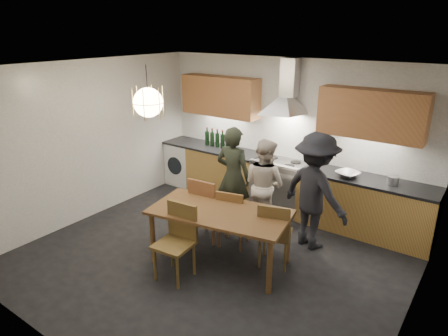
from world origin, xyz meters
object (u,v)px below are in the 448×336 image
Objects in this scene: stock_pot at (393,180)px; wine_bottles at (217,138)px; dining_table at (220,217)px; person_right at (315,191)px; chair_back_left at (206,205)px; person_left at (233,177)px; mixing_bowl at (348,174)px; person_mid at (264,185)px; chair_front at (178,236)px.

wine_bottles is (-3.22, 0.05, 0.11)m from stock_pot.
person_right reaches higher than dining_table.
stock_pot is (0.85, 0.82, 0.10)m from person_right.
person_left reaches higher than chair_back_left.
mixing_bowl is 0.60× the size of wine_bottles.
wine_bottles reaches higher than stock_pot.
chair_back_left is 0.67× the size of person_mid.
person_right reaches higher than wine_bottles.
person_mid is 0.86× the size of person_right.
person_mid is 1.73m from wine_bottles.
person_left is at bearing -157.13° from stock_pot.
wine_bottles reaches higher than mixing_bowl.
mixing_bowl is at bearing -86.60° from person_right.
wine_bottles is at bearing -17.97° from person_mid.
person_mid is at bearing -148.35° from mixing_bowl.
chair_back_left is 1.60m from person_right.
mixing_bowl is (1.08, 0.67, 0.20)m from person_mid.
wine_bottles reaches higher than chair_front.
stock_pot is at bearing -0.95° from wine_bottles.
mixing_bowl is at bearing 50.38° from dining_table.
stock_pot is (2.18, 0.92, 0.14)m from person_left.
person_mid is at bearing -124.46° from chair_back_left.
person_mid is 1.89m from stock_pot.
person_mid is at bearing -156.47° from stock_pot.
stock_pot is 0.30× the size of wine_bottles.
person_right is (1.34, 0.10, 0.04)m from person_left.
person_right reaches higher than stock_pot.
chair_back_left is 2.89× the size of mixing_bowl.
person_mid is 8.68× the size of stock_pot.
mixing_bowl is (1.55, 0.84, 0.12)m from person_left.
chair_back_left is 0.58× the size of person_right.
dining_table is 0.62m from chair_front.
person_mid is at bearing -164.05° from person_left.
person_right is (0.87, -0.07, 0.12)m from person_mid.
person_left reaches higher than person_mid.
person_right is 5.02× the size of mixing_bowl.
person_right is 2.53m from wine_bottles.
person_mid is at bearing -28.14° from wine_bottles.
person_left is 2.37m from stock_pot.
chair_front is at bearing -127.77° from stock_pot.
person_right is 1.18m from stock_pot.
stock_pot reaches higher than chair_front.
person_left is (-0.50, 1.05, 0.13)m from dining_table.
dining_table is 11.57× the size of stock_pot.
person_right reaches higher than chair_back_left.
person_right is at bearing -105.87° from mixing_bowl.
wine_bottles is (-1.53, 2.02, 0.39)m from dining_table.
mixing_bowl is at bearing -172.65° from stock_pot.
person_right reaches higher than person_mid.
wine_bottles is (-2.37, 0.87, 0.21)m from person_right.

